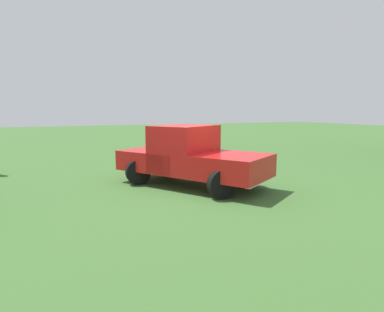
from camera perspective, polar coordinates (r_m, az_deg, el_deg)
ground_plane at (r=9.58m, az=-0.32°, el=-5.58°), size 80.00×80.00×0.00m
pickup_truck at (r=9.76m, az=-0.56°, el=0.20°), size 4.01×4.81×1.80m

